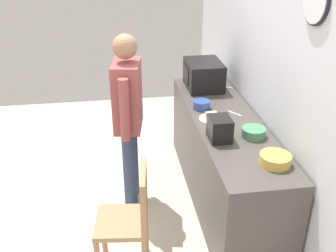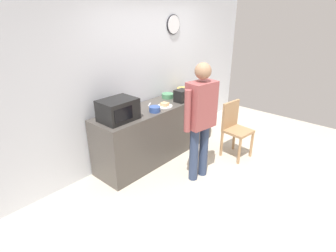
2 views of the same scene
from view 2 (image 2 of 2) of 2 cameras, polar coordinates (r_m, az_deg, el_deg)
ground_plane at (r=4.29m, az=12.33°, el=-9.92°), size 6.00×6.00×0.00m
back_wall at (r=4.67m, az=-3.67°, el=10.85°), size 5.40×0.13×2.60m
kitchen_counter at (r=4.54m, az=-2.04°, el=-0.90°), size 2.31×0.62×0.90m
microwave at (r=3.78m, az=-10.54°, el=3.37°), size 0.50×0.39×0.30m
sandwich_plate at (r=4.28m, az=-0.71°, el=4.38°), size 0.25×0.25×0.07m
salad_bowl at (r=5.05m, az=3.30°, el=7.60°), size 0.24×0.24×0.08m
cereal_bowl at (r=4.71m, az=-0.06°, el=6.44°), size 0.21×0.21×0.08m
mixing_bowl at (r=4.06m, az=-2.84°, el=3.58°), size 0.17×0.17×0.08m
toaster at (r=4.51m, az=2.89°, el=6.42°), size 0.22×0.18×0.20m
fork_utensil at (r=4.39m, az=-3.93°, el=4.59°), size 0.15×0.11×0.01m
spoon_utensil at (r=4.04m, az=-12.16°, el=2.38°), size 0.13×0.14×0.01m
person_standing at (r=3.71m, az=6.95°, el=2.36°), size 0.58×0.30×1.71m
wooden_chair at (r=4.62m, az=13.92°, el=-0.15°), size 0.44×0.44×0.94m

